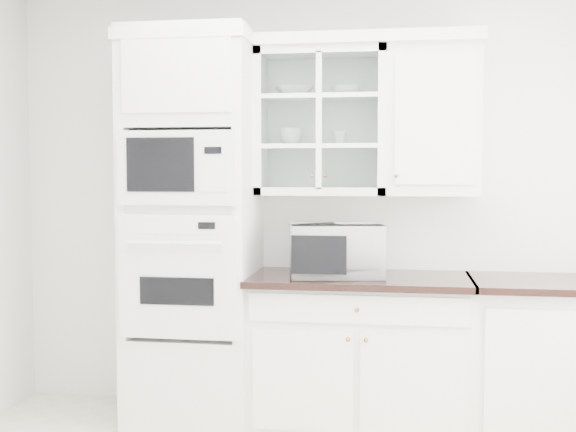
# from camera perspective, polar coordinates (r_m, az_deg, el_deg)

# --- Properties ---
(room_shell) EXTENTS (4.00, 3.50, 2.70)m
(room_shell) POSITION_cam_1_polar(r_m,az_deg,el_deg) (3.36, 0.09, 7.51)
(room_shell) COLOR white
(room_shell) RESTS_ON ground
(oven_column) EXTENTS (0.76, 0.68, 2.40)m
(oven_column) POSITION_cam_1_polar(r_m,az_deg,el_deg) (4.49, -7.51, -0.91)
(oven_column) COLOR white
(oven_column) RESTS_ON ground
(base_cabinet_run) EXTENTS (1.32, 0.67, 0.92)m
(base_cabinet_run) POSITION_cam_1_polar(r_m,az_deg,el_deg) (4.47, 5.69, -10.49)
(base_cabinet_run) COLOR white
(base_cabinet_run) RESTS_ON ground
(extra_base_cabinet) EXTENTS (0.72, 0.67, 0.92)m
(extra_base_cabinet) POSITION_cam_1_polar(r_m,az_deg,el_deg) (4.53, 18.63, -10.47)
(extra_base_cabinet) COLOR white
(extra_base_cabinet) RESTS_ON ground
(upper_cabinet_glass) EXTENTS (0.80, 0.33, 0.90)m
(upper_cabinet_glass) POSITION_cam_1_polar(r_m,az_deg,el_deg) (4.50, 2.68, 7.41)
(upper_cabinet_glass) COLOR white
(upper_cabinet_glass) RESTS_ON room_shell
(upper_cabinet_solid) EXTENTS (0.55, 0.33, 0.90)m
(upper_cabinet_solid) POSITION_cam_1_polar(r_m,az_deg,el_deg) (4.48, 11.36, 7.36)
(upper_cabinet_solid) COLOR white
(upper_cabinet_solid) RESTS_ON room_shell
(crown_molding) EXTENTS (2.14, 0.38, 0.07)m
(crown_molding) POSITION_cam_1_polar(r_m,az_deg,el_deg) (4.55, 1.32, 13.53)
(crown_molding) COLOR white
(crown_molding) RESTS_ON room_shell
(countertop_microwave) EXTENTS (0.61, 0.54, 0.31)m
(countertop_microwave) POSITION_cam_1_polar(r_m,az_deg,el_deg) (4.32, 3.80, -2.70)
(countertop_microwave) COLOR white
(countertop_microwave) RESTS_ON base_cabinet_run
(bowl_a) EXTENTS (0.29, 0.29, 0.06)m
(bowl_a) POSITION_cam_1_polar(r_m,az_deg,el_deg) (4.54, 0.50, 9.79)
(bowl_a) COLOR white
(bowl_a) RESTS_ON upper_cabinet_glass
(bowl_b) EXTENTS (0.23, 0.23, 0.06)m
(bowl_b) POSITION_cam_1_polar(r_m,az_deg,el_deg) (4.51, 4.61, 9.80)
(bowl_b) COLOR white
(bowl_b) RESTS_ON upper_cabinet_glass
(cup_a) EXTENTS (0.15, 0.15, 0.11)m
(cup_a) POSITION_cam_1_polar(r_m,az_deg,el_deg) (4.53, 0.23, 6.28)
(cup_a) COLOR white
(cup_a) RESTS_ON upper_cabinet_glass
(cup_b) EXTENTS (0.09, 0.09, 0.08)m
(cup_b) POSITION_cam_1_polar(r_m,az_deg,el_deg) (4.48, 4.11, 6.16)
(cup_b) COLOR white
(cup_b) RESTS_ON upper_cabinet_glass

